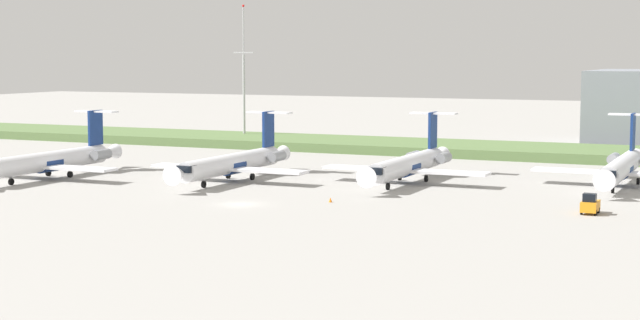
{
  "coord_description": "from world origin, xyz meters",
  "views": [
    {
      "loc": [
        55.14,
        -100.46,
        17.22
      ],
      "look_at": [
        0.0,
        22.36,
        3.0
      ],
      "focal_mm": 56.16,
      "sensor_mm": 36.0,
      "label": 1
    }
  ],
  "objects_px": {
    "regional_jet_second": "(50,160)",
    "baggage_tug": "(590,205)",
    "regional_jet_fifth": "(622,166)",
    "antenna_mast": "(244,85)",
    "regional_jet_fourth": "(409,164)",
    "regional_jet_third": "(234,162)",
    "safety_cone_front_marker": "(330,200)"
  },
  "relations": [
    {
      "from": "regional_jet_second",
      "to": "baggage_tug",
      "type": "height_order",
      "value": "regional_jet_second"
    },
    {
      "from": "baggage_tug",
      "to": "regional_jet_fifth",
      "type": "bearing_deg",
      "value": 90.18
    },
    {
      "from": "regional_jet_fifth",
      "to": "antenna_mast",
      "type": "height_order",
      "value": "antenna_mast"
    },
    {
      "from": "antenna_mast",
      "to": "baggage_tug",
      "type": "height_order",
      "value": "antenna_mast"
    },
    {
      "from": "regional_jet_fifth",
      "to": "baggage_tug",
      "type": "height_order",
      "value": "regional_jet_fifth"
    },
    {
      "from": "regional_jet_fifth",
      "to": "regional_jet_fourth",
      "type": "bearing_deg",
      "value": -162.09
    },
    {
      "from": "regional_jet_third",
      "to": "antenna_mast",
      "type": "xyz_separation_m",
      "value": [
        -28.42,
        55.37,
        8.6
      ]
    },
    {
      "from": "regional_jet_fourth",
      "to": "safety_cone_front_marker",
      "type": "height_order",
      "value": "regional_jet_fourth"
    },
    {
      "from": "regional_jet_third",
      "to": "regional_jet_fourth",
      "type": "xyz_separation_m",
      "value": [
        22.52,
        7.91,
        0.0
      ]
    },
    {
      "from": "regional_jet_third",
      "to": "antenna_mast",
      "type": "bearing_deg",
      "value": 117.18
    },
    {
      "from": "baggage_tug",
      "to": "safety_cone_front_marker",
      "type": "relative_size",
      "value": 5.82
    },
    {
      "from": "regional_jet_fifth",
      "to": "antenna_mast",
      "type": "distance_m",
      "value": 87.22
    },
    {
      "from": "regional_jet_fourth",
      "to": "regional_jet_fifth",
      "type": "relative_size",
      "value": 1.0
    },
    {
      "from": "baggage_tug",
      "to": "safety_cone_front_marker",
      "type": "distance_m",
      "value": 29.41
    },
    {
      "from": "regional_jet_second",
      "to": "safety_cone_front_marker",
      "type": "distance_m",
      "value": 45.14
    },
    {
      "from": "regional_jet_fifth",
      "to": "antenna_mast",
      "type": "xyz_separation_m",
      "value": [
        -77.62,
        38.83,
        8.6
      ]
    },
    {
      "from": "regional_jet_third",
      "to": "regional_jet_fifth",
      "type": "bearing_deg",
      "value": 18.58
    },
    {
      "from": "regional_jet_third",
      "to": "safety_cone_front_marker",
      "type": "distance_m",
      "value": 24.04
    },
    {
      "from": "antenna_mast",
      "to": "baggage_tug",
      "type": "xyz_separation_m",
      "value": [
        77.71,
        -64.7,
        -10.13
      ]
    },
    {
      "from": "baggage_tug",
      "to": "safety_cone_front_marker",
      "type": "bearing_deg",
      "value": -172.88
    },
    {
      "from": "regional_jet_second",
      "to": "regional_jet_third",
      "type": "distance_m",
      "value": 26.0
    },
    {
      "from": "regional_jet_third",
      "to": "regional_jet_fourth",
      "type": "bearing_deg",
      "value": 19.36
    },
    {
      "from": "regional_jet_fifth",
      "to": "safety_cone_front_marker",
      "type": "xyz_separation_m",
      "value": [
        -29.09,
        -29.52,
        -2.26
      ]
    },
    {
      "from": "regional_jet_fourth",
      "to": "baggage_tug",
      "type": "height_order",
      "value": "regional_jet_fourth"
    },
    {
      "from": "regional_jet_third",
      "to": "regional_jet_fifth",
      "type": "height_order",
      "value": "same"
    },
    {
      "from": "regional_jet_fourth",
      "to": "baggage_tug",
      "type": "relative_size",
      "value": 9.69
    },
    {
      "from": "regional_jet_third",
      "to": "baggage_tug",
      "type": "height_order",
      "value": "regional_jet_third"
    },
    {
      "from": "antenna_mast",
      "to": "baggage_tug",
      "type": "relative_size",
      "value": 8.44
    },
    {
      "from": "regional_jet_second",
      "to": "safety_cone_front_marker",
      "type": "relative_size",
      "value": 56.36
    },
    {
      "from": "regional_jet_second",
      "to": "baggage_tug",
      "type": "xyz_separation_m",
      "value": [
        73.98,
        -1.23,
        -1.53
      ]
    },
    {
      "from": "regional_jet_second",
      "to": "regional_jet_fifth",
      "type": "bearing_deg",
      "value": 18.44
    },
    {
      "from": "regional_jet_third",
      "to": "antenna_mast",
      "type": "distance_m",
      "value": 62.83
    }
  ]
}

